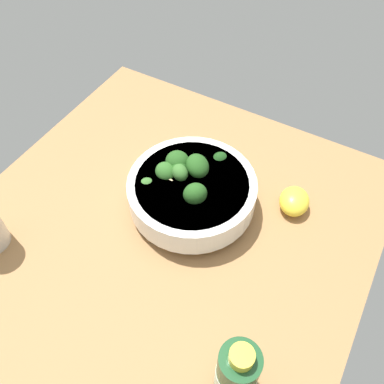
# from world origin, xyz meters

# --- Properties ---
(ground_plane) EXTENTS (0.69, 0.69, 0.05)m
(ground_plane) POSITION_xyz_m (0.00, 0.00, -0.02)
(ground_plane) COLOR #996D42
(bowl_of_broccoli) EXTENTS (0.22, 0.22, 0.10)m
(bowl_of_broccoli) POSITION_xyz_m (-0.02, -0.06, 0.04)
(bowl_of_broccoli) COLOR white
(bowl_of_broccoli) RESTS_ON ground_plane
(lemon_wedge) EXTENTS (0.07, 0.07, 0.04)m
(lemon_wedge) POSITION_xyz_m (-0.18, -0.14, 0.02)
(lemon_wedge) COLOR yellow
(lemon_wedge) RESTS_ON ground_plane
(bottle_short) EXTENTS (0.05, 0.05, 0.13)m
(bottle_short) POSITION_xyz_m (-0.22, 0.18, 0.06)
(bottle_short) COLOR #194723
(bottle_short) RESTS_ON ground_plane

